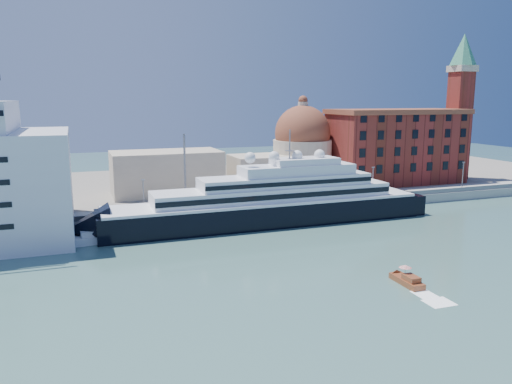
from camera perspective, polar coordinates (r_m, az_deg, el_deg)
name	(u,v)px	position (r m, az deg, el deg)	size (l,w,h in m)	color
ground	(327,250)	(96.51, 8.10, -6.63)	(400.00, 400.00, 0.00)	#3B665F
quay	(263,208)	(126.14, 0.83, -1.83)	(180.00, 10.00, 2.50)	gray
land	(219,183)	(164.43, -4.28, 0.98)	(260.00, 72.00, 2.00)	slate
quay_fence	(270,204)	(121.65, 1.59, -1.41)	(180.00, 0.10, 1.20)	slate
superyacht	(257,206)	(113.41, 0.07, -1.64)	(84.40, 11.70, 25.22)	black
service_barge	(82,240)	(105.28, -19.22, -5.21)	(12.72, 5.57, 2.77)	white
water_taxi	(407,280)	(82.04, 16.92, -9.59)	(2.30, 6.58, 3.11)	maroon
warehouse	(396,146)	(164.73, 15.73, 5.12)	(43.00, 19.00, 23.25)	maroon
campanile	(460,98)	(179.18, 22.31, 9.94)	(8.40, 8.40, 47.00)	maroon
church	(255,159)	(148.67, -0.13, 3.85)	(66.00, 18.00, 25.50)	beige
lamp_posts	(216,178)	(119.02, -4.57, 1.59)	(120.80, 2.40, 18.00)	slate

